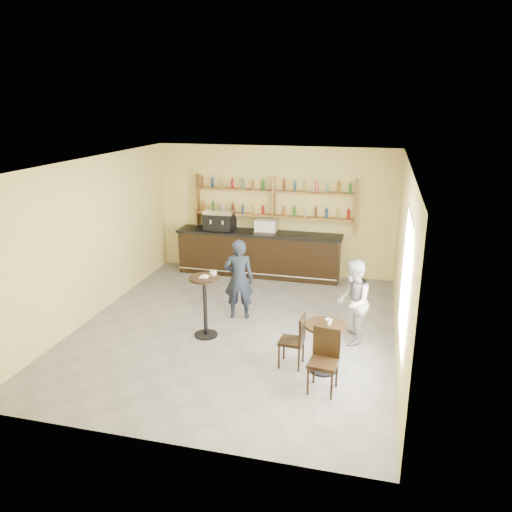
% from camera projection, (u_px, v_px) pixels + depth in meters
% --- Properties ---
extents(floor, '(7.00, 7.00, 0.00)m').
position_uv_depth(floor, '(236.00, 328.00, 9.73)').
color(floor, slate).
rests_on(floor, ground).
extents(ceiling, '(7.00, 7.00, 0.00)m').
position_uv_depth(ceiling, '(234.00, 163.00, 8.77)').
color(ceiling, white).
rests_on(ceiling, wall_back).
extents(wall_back, '(7.00, 0.00, 7.00)m').
position_uv_depth(wall_back, '(275.00, 211.00, 12.49)').
color(wall_back, '#ECDC86').
rests_on(wall_back, floor).
extents(wall_front, '(7.00, 0.00, 7.00)m').
position_uv_depth(wall_front, '(153.00, 331.00, 6.01)').
color(wall_front, '#ECDC86').
rests_on(wall_front, floor).
extents(wall_left, '(0.00, 7.00, 7.00)m').
position_uv_depth(wall_left, '(91.00, 239.00, 9.95)').
color(wall_left, '#ECDC86').
rests_on(wall_left, floor).
extents(wall_right, '(0.00, 7.00, 7.00)m').
position_uv_depth(wall_right, '(403.00, 262.00, 8.55)').
color(wall_right, '#ECDC86').
rests_on(wall_right, floor).
extents(window_pane, '(0.00, 2.00, 2.00)m').
position_uv_depth(window_pane, '(405.00, 280.00, 7.41)').
color(window_pane, white).
rests_on(window_pane, wall_right).
extents(window_frame, '(0.04, 1.70, 2.10)m').
position_uv_depth(window_frame, '(405.00, 280.00, 7.41)').
color(window_frame, black).
rests_on(window_frame, wall_right).
extents(shelf_unit, '(4.00, 0.26, 1.40)m').
position_uv_depth(shelf_unit, '(273.00, 204.00, 12.30)').
color(shelf_unit, brown).
rests_on(shelf_unit, wall_back).
extents(liquor_bottles, '(3.68, 0.10, 1.00)m').
position_uv_depth(liquor_bottles, '(274.00, 197.00, 12.25)').
color(liquor_bottles, '#8C5919').
rests_on(liquor_bottles, shelf_unit).
extents(bar_counter, '(4.13, 0.81, 1.12)m').
position_uv_depth(bar_counter, '(259.00, 254.00, 12.55)').
color(bar_counter, black).
rests_on(bar_counter, floor).
extents(espresso_machine, '(0.76, 0.52, 0.52)m').
position_uv_depth(espresso_machine, '(220.00, 220.00, 12.54)').
color(espresso_machine, black).
rests_on(espresso_machine, bar_counter).
extents(pastry_case, '(0.58, 0.48, 0.32)m').
position_uv_depth(pastry_case, '(266.00, 226.00, 12.29)').
color(pastry_case, silver).
rests_on(pastry_case, bar_counter).
extents(pedestal_table, '(0.65, 0.65, 1.18)m').
position_uv_depth(pedestal_table, '(205.00, 307.00, 9.25)').
color(pedestal_table, black).
rests_on(pedestal_table, floor).
extents(napkin, '(0.17, 0.17, 0.00)m').
position_uv_depth(napkin, '(204.00, 277.00, 9.08)').
color(napkin, white).
rests_on(napkin, pedestal_table).
extents(donut, '(0.12, 0.12, 0.04)m').
position_uv_depth(donut, '(204.00, 276.00, 9.06)').
color(donut, '#DCAA50').
rests_on(donut, napkin).
extents(cup_pedestal, '(0.13, 0.13, 0.10)m').
position_uv_depth(cup_pedestal, '(213.00, 273.00, 9.12)').
color(cup_pedestal, white).
rests_on(cup_pedestal, pedestal_table).
extents(man_main, '(0.67, 0.50, 1.65)m').
position_uv_depth(man_main, '(239.00, 279.00, 10.00)').
color(man_main, black).
rests_on(man_main, floor).
extents(cafe_table, '(0.86, 0.86, 0.83)m').
position_uv_depth(cafe_table, '(324.00, 348.00, 8.08)').
color(cafe_table, black).
rests_on(cafe_table, floor).
extents(cup_cafe, '(0.11, 0.11, 0.10)m').
position_uv_depth(cup_cafe, '(329.00, 322.00, 7.93)').
color(cup_cafe, white).
rests_on(cup_cafe, cafe_table).
extents(chair_west, '(0.42, 0.42, 0.91)m').
position_uv_depth(chair_west, '(291.00, 341.00, 8.24)').
color(chair_west, black).
rests_on(chair_west, floor).
extents(chair_south, '(0.47, 0.47, 0.98)m').
position_uv_depth(chair_south, '(323.00, 362.00, 7.49)').
color(chair_south, black).
rests_on(chair_south, floor).
extents(patron_second, '(0.61, 0.78, 1.58)m').
position_uv_depth(patron_second, '(353.00, 302.00, 8.96)').
color(patron_second, gray).
rests_on(patron_second, floor).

